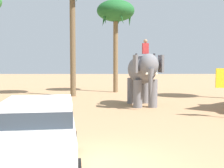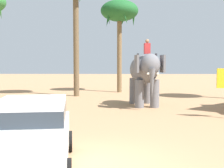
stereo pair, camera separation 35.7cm
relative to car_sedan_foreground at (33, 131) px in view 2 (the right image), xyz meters
The scene contains 4 objects.
ground_plane 1.81m from the car_sedan_foreground, ahead, with size 120.00×120.00×0.00m, color tan.
car_sedan_foreground is the anchor object (origin of this frame).
elephant_with_mahout 11.39m from the car_sedan_foreground, 71.17° to the left, with size 2.00×3.97×3.88m.
palm_tree_near_hut 20.07m from the car_sedan_foreground, 83.33° to the left, with size 3.20×3.20×7.84m.
Camera 2 is at (0.49, -7.30, 2.58)m, focal length 49.15 mm.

